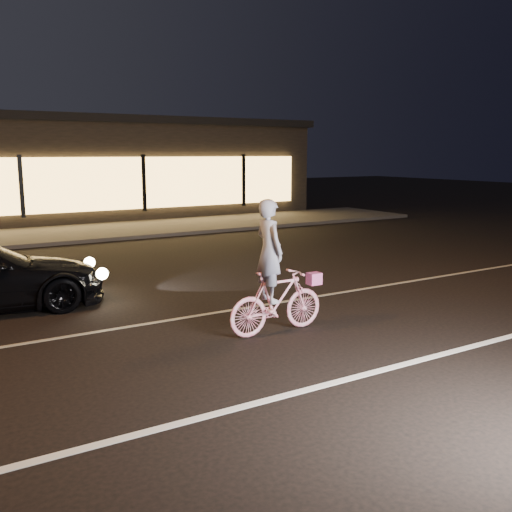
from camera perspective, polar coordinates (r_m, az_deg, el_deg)
ground at (r=7.92m, az=-4.02°, el=-10.17°), size 90.00×90.00×0.00m
lane_stripe_near at (r=6.71m, az=2.05°, el=-13.99°), size 60.00×0.12×0.01m
lane_stripe_far at (r=9.65m, az=-9.51°, el=-6.48°), size 60.00×0.10×0.01m
sidewalk at (r=20.08m, az=-21.30°, el=1.85°), size 30.00×4.00×0.12m
storefront at (r=25.80m, az=-23.98°, el=8.05°), size 25.40×8.42×4.20m
cyclist at (r=8.76m, az=1.89°, el=-3.06°), size 1.66×0.57×2.09m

